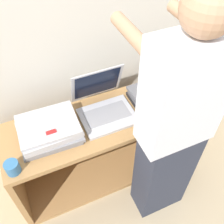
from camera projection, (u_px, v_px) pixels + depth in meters
name	position (u px, v px, depth m)	size (l,w,h in m)	color
ground_plane	(120.00, 190.00, 2.08)	(12.00, 12.00, 0.00)	tan
wall_back	(84.00, 16.00, 1.55)	(8.00, 0.05, 2.40)	beige
cart	(105.00, 139.00, 2.03)	(1.43, 0.46, 0.64)	#A87A47
laptop_open	(104.00, 105.00, 1.75)	(0.36, 0.37, 0.29)	#B7B7BC
laptop_stack_left	(49.00, 130.00, 1.60)	(0.38, 0.30, 0.12)	gray
laptop_stack_right	(158.00, 96.00, 1.82)	(0.37, 0.30, 0.09)	#232326
person	(173.00, 132.00, 1.44)	(0.40, 0.53, 1.63)	#2D3342
mug	(12.00, 168.00, 1.45)	(0.08, 0.08, 0.08)	teal
inventory_tag	(51.00, 132.00, 1.52)	(0.06, 0.02, 0.01)	red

